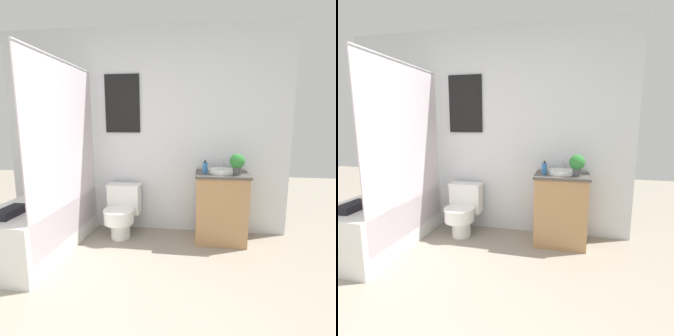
% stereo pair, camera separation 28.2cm
% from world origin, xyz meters
% --- Properties ---
extents(wall_back, '(3.59, 0.07, 2.50)m').
position_xyz_m(wall_back, '(-0.00, 2.38, 1.26)').
color(wall_back, silver).
rests_on(wall_back, ground_plane).
extents(shower_area, '(0.69, 1.44, 1.98)m').
position_xyz_m(shower_area, '(-0.94, 1.64, 0.31)').
color(shower_area, white).
rests_on(shower_area, ground_plane).
extents(toilet, '(0.41, 0.52, 0.62)m').
position_xyz_m(toilet, '(-0.19, 2.10, 0.32)').
color(toilet, white).
rests_on(toilet, ground_plane).
extents(vanity, '(0.60, 0.46, 0.81)m').
position_xyz_m(vanity, '(0.99, 2.11, 0.41)').
color(vanity, '#AD7F51').
rests_on(vanity, ground_plane).
extents(sink, '(0.31, 0.35, 0.13)m').
position_xyz_m(sink, '(0.99, 2.14, 0.83)').
color(sink, white).
rests_on(sink, vanity).
extents(soap_bottle, '(0.05, 0.05, 0.15)m').
position_xyz_m(soap_bottle, '(0.80, 2.07, 0.87)').
color(soap_bottle, '#2D6BB2').
rests_on(soap_bottle, vanity).
extents(potted_plant, '(0.17, 0.17, 0.23)m').
position_xyz_m(potted_plant, '(1.14, 2.04, 0.94)').
color(potted_plant, '#4C4C51').
rests_on(potted_plant, vanity).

